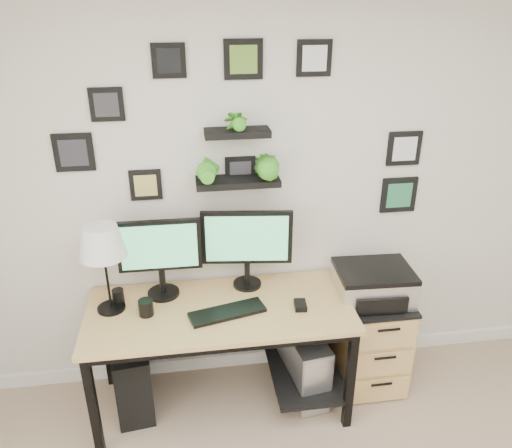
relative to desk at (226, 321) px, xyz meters
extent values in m
plane|color=silver|center=(0.42, 0.33, 0.67)|extent=(4.00, 0.00, 4.00)
cube|color=white|center=(0.42, 0.32, -0.58)|extent=(4.00, 0.03, 0.10)
cube|color=tan|center=(-0.04, -0.04, 0.11)|extent=(1.60, 0.70, 0.03)
cube|color=black|center=(-0.04, -0.04, 0.07)|extent=(1.54, 0.64, 0.05)
cube|color=black|center=(-0.04, 0.29, -0.17)|extent=(1.44, 0.02, 0.41)
cube|color=black|center=(0.51, -0.04, -0.45)|extent=(0.45, 0.63, 0.03)
cube|color=black|center=(-0.79, -0.34, -0.27)|extent=(0.05, 0.05, 0.72)
cube|color=black|center=(-0.79, 0.26, -0.27)|extent=(0.05, 0.05, 0.72)
cube|color=black|center=(0.71, -0.34, -0.27)|extent=(0.05, 0.05, 0.72)
cube|color=black|center=(0.71, 0.26, -0.27)|extent=(0.05, 0.05, 0.72)
cylinder|color=black|center=(-0.37, 0.16, 0.13)|extent=(0.20, 0.20, 0.02)
cylinder|color=black|center=(-0.37, 0.16, 0.22)|extent=(0.04, 0.04, 0.18)
cube|color=black|center=(-0.37, 0.16, 0.47)|extent=(0.50, 0.04, 0.33)
cube|color=#4CB272|center=(-0.37, 0.14, 0.47)|extent=(0.45, 0.01, 0.28)
cylinder|color=black|center=(0.16, 0.20, 0.13)|extent=(0.20, 0.20, 0.02)
cylinder|color=black|center=(0.16, 0.20, 0.21)|extent=(0.04, 0.04, 0.16)
cube|color=black|center=(0.16, 0.19, 0.47)|extent=(0.56, 0.10, 0.35)
cube|color=#4CB272|center=(0.16, 0.17, 0.47)|extent=(0.51, 0.07, 0.30)
cube|color=black|center=(0.00, -0.10, 0.14)|extent=(0.47, 0.25, 0.02)
cube|color=black|center=(0.45, -0.10, 0.14)|extent=(0.08, 0.11, 0.03)
cylinder|color=black|center=(-0.68, 0.05, 0.13)|extent=(0.17, 0.17, 0.02)
cylinder|color=black|center=(-0.68, 0.05, 0.38)|extent=(0.01, 0.01, 0.50)
cone|color=white|center=(-0.68, 0.05, 0.58)|extent=(0.27, 0.27, 0.19)
cylinder|color=black|center=(-0.47, -0.04, 0.17)|extent=(0.09, 0.09, 0.10)
cylinder|color=black|center=(-0.64, 0.11, 0.17)|extent=(0.07, 0.07, 0.09)
cube|color=black|center=(-0.61, 0.05, -0.38)|extent=(0.28, 0.51, 0.49)
cube|color=gray|center=(0.51, -0.01, -0.39)|extent=(0.27, 0.49, 0.47)
cube|color=silver|center=(0.54, -0.25, -0.39)|extent=(0.19, 0.04, 0.44)
cube|color=tan|center=(0.98, 0.06, -0.30)|extent=(0.42, 0.50, 0.65)
cube|color=black|center=(0.98, 0.06, 0.03)|extent=(0.43, 0.51, 0.02)
cube|color=tan|center=(0.98, -0.19, -0.52)|extent=(0.39, 0.02, 0.18)
cylinder|color=black|center=(0.98, -0.21, -0.46)|extent=(0.14, 0.02, 0.02)
cube|color=tan|center=(0.98, -0.19, -0.30)|extent=(0.39, 0.02, 0.18)
cylinder|color=black|center=(0.98, -0.21, -0.24)|extent=(0.14, 0.02, 0.02)
cube|color=tan|center=(0.98, -0.19, -0.08)|extent=(0.39, 0.02, 0.18)
cylinder|color=black|center=(0.98, -0.21, -0.02)|extent=(0.14, 0.02, 0.02)
cube|color=silver|center=(0.96, 0.05, 0.14)|extent=(0.49, 0.39, 0.18)
cube|color=black|center=(0.96, 0.05, 0.25)|extent=(0.49, 0.39, 0.03)
cube|color=black|center=(0.95, -0.14, 0.11)|extent=(0.32, 0.04, 0.11)
cube|color=black|center=(0.12, 0.24, 0.82)|extent=(0.50, 0.18, 0.04)
cube|color=black|center=(0.12, 0.23, 1.12)|extent=(0.38, 0.15, 0.04)
imported|color=green|center=(-0.05, 0.24, 0.98)|extent=(0.15, 0.12, 0.27)
imported|color=green|center=(0.29, 0.24, 0.98)|extent=(0.15, 0.15, 0.27)
imported|color=green|center=(0.12, 0.23, 1.27)|extent=(0.13, 0.09, 0.25)
cube|color=black|center=(0.57, 0.32, 1.51)|extent=(0.20, 0.02, 0.20)
cube|color=silver|center=(0.57, 0.31, 1.51)|extent=(0.14, 0.00, 0.14)
cube|color=black|center=(-0.24, 0.32, 1.51)|extent=(0.19, 0.02, 0.19)
cube|color=black|center=(-0.24, 0.31, 1.51)|extent=(0.13, 0.00, 0.13)
cube|color=black|center=(1.18, 0.32, 0.65)|extent=(0.24, 0.02, 0.24)
cube|color=#2D7C53|center=(1.18, 0.31, 0.65)|extent=(0.17, 0.00, 0.17)
cube|color=black|center=(0.17, 0.32, 1.51)|extent=(0.22, 0.02, 0.22)
cube|color=#5A872D|center=(0.17, 0.31, 1.51)|extent=(0.15, 0.00, 0.15)
cube|color=black|center=(0.14, 0.32, 0.86)|extent=(0.19, 0.02, 0.19)
cube|color=#35333A|center=(0.14, 0.31, 0.86)|extent=(0.13, 0.00, 0.13)
cube|color=black|center=(1.18, 0.32, 0.96)|extent=(0.22, 0.02, 0.22)
cube|color=silver|center=(1.18, 0.31, 0.96)|extent=(0.15, 0.00, 0.15)
cube|color=black|center=(-0.81, 0.32, 1.02)|extent=(0.22, 0.02, 0.22)
cube|color=#292831|center=(-0.81, 0.31, 1.02)|extent=(0.16, 0.00, 0.16)
cube|color=black|center=(-0.43, 0.32, 0.80)|extent=(0.19, 0.02, 0.19)
cube|color=tan|center=(-0.43, 0.31, 0.80)|extent=(0.13, 0.00, 0.13)
cube|color=black|center=(-0.60, 0.32, 1.29)|extent=(0.19, 0.02, 0.19)
cube|color=#2D2D31|center=(-0.60, 0.31, 1.29)|extent=(0.13, 0.00, 0.13)
camera|label=1|loc=(-0.19, -2.55, 1.85)|focal=35.00mm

